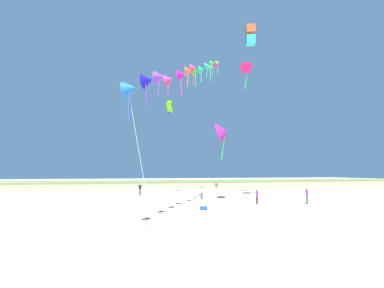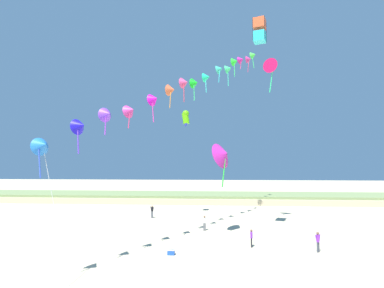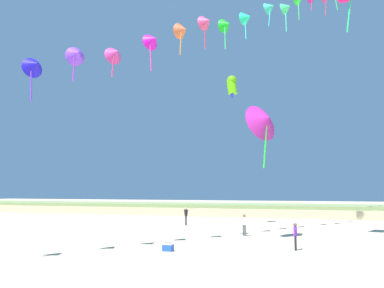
{
  "view_description": "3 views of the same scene",
  "coord_description": "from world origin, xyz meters",
  "px_view_note": "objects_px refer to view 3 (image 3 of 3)",
  "views": [
    {
      "loc": [
        -5.29,
        -17.78,
        3.39
      ],
      "look_at": [
        1.47,
        9.82,
        6.49
      ],
      "focal_mm": 24.0,
      "sensor_mm": 36.0,
      "label": 1
    },
    {
      "loc": [
        4.82,
        -19.44,
        7.19
      ],
      "look_at": [
        2.4,
        12.2,
        9.36
      ],
      "focal_mm": 28.0,
      "sensor_mm": 36.0,
      "label": 2
    },
    {
      "loc": [
        10.31,
        -16.55,
        3.34
      ],
      "look_at": [
        1.45,
        8.27,
        6.37
      ],
      "focal_mm": 38.0,
      "sensor_mm": 36.0,
      "label": 3
    }
  ],
  "objects_px": {
    "person_near_right": "(186,215)",
    "large_kite_outer_drift": "(265,120)",
    "beach_cooler": "(168,247)",
    "person_mid_center": "(244,223)",
    "large_kite_mid_trail": "(232,86)",
    "person_near_left": "(295,234)"
  },
  "relations": [
    {
      "from": "person_near_right",
      "to": "large_kite_outer_drift",
      "type": "relative_size",
      "value": 0.36
    },
    {
      "from": "large_kite_outer_drift",
      "to": "beach_cooler",
      "type": "bearing_deg",
      "value": -123.76
    },
    {
      "from": "large_kite_outer_drift",
      "to": "person_mid_center",
      "type": "bearing_deg",
      "value": 131.56
    },
    {
      "from": "person_near_right",
      "to": "large_kite_outer_drift",
      "type": "bearing_deg",
      "value": -45.31
    },
    {
      "from": "person_mid_center",
      "to": "beach_cooler",
      "type": "relative_size",
      "value": 2.76
    },
    {
      "from": "person_near_right",
      "to": "large_kite_outer_drift",
      "type": "distance_m",
      "value": 15.14
    },
    {
      "from": "large_kite_mid_trail",
      "to": "large_kite_outer_drift",
      "type": "relative_size",
      "value": 0.49
    },
    {
      "from": "large_kite_mid_trail",
      "to": "large_kite_outer_drift",
      "type": "xyz_separation_m",
      "value": [
        4.96,
        -10.75,
        -5.53
      ]
    },
    {
      "from": "large_kite_outer_drift",
      "to": "beach_cooler",
      "type": "height_order",
      "value": "large_kite_outer_drift"
    },
    {
      "from": "large_kite_mid_trail",
      "to": "person_mid_center",
      "type": "bearing_deg",
      "value": -70.99
    },
    {
      "from": "beach_cooler",
      "to": "person_near_right",
      "type": "bearing_deg",
      "value": 107.09
    },
    {
      "from": "large_kite_outer_drift",
      "to": "person_near_left",
      "type": "bearing_deg",
      "value": -60.39
    },
    {
      "from": "person_near_left",
      "to": "person_mid_center",
      "type": "xyz_separation_m",
      "value": [
        -4.3,
        6.27,
        0.03
      ]
    },
    {
      "from": "person_near_left",
      "to": "large_kite_mid_trail",
      "type": "height_order",
      "value": "large_kite_mid_trail"
    },
    {
      "from": "person_mid_center",
      "to": "large_kite_mid_trail",
      "type": "bearing_deg",
      "value": 109.01
    },
    {
      "from": "person_mid_center",
      "to": "person_near_right",
      "type": "bearing_deg",
      "value": 135.65
    },
    {
      "from": "person_mid_center",
      "to": "large_kite_outer_drift",
      "type": "bearing_deg",
      "value": -48.44
    },
    {
      "from": "person_mid_center",
      "to": "beach_cooler",
      "type": "distance_m",
      "value": 9.27
    },
    {
      "from": "person_mid_center",
      "to": "large_kite_outer_drift",
      "type": "relative_size",
      "value": 0.33
    },
    {
      "from": "person_near_right",
      "to": "beach_cooler",
      "type": "distance_m",
      "value": 16.85
    },
    {
      "from": "large_kite_mid_trail",
      "to": "person_near_right",
      "type": "bearing_deg",
      "value": -163.72
    },
    {
      "from": "person_near_left",
      "to": "beach_cooler",
      "type": "height_order",
      "value": "person_near_left"
    }
  ]
}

